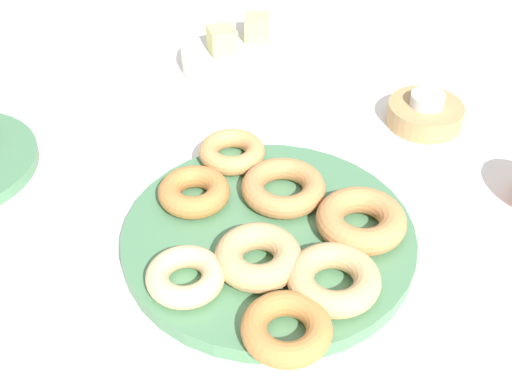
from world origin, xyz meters
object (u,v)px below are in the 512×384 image
object	(u,v)px
candle_holder	(425,114)
fruit_bowl	(242,56)
donut_3	(286,328)
donut_7	(361,220)
donut_4	(334,279)
donut_1	(258,257)
donut_2	(283,187)
melon_chunk_left	(222,40)
donut_6	(194,192)
melon_chunk_right	(257,27)
donut_5	(232,152)
donut_plate	(269,237)
donut_0	(185,276)
tealight	(428,100)

from	to	relation	value
candle_holder	fruit_bowl	size ratio (longest dim) A/B	0.55
donut_3	donut_7	bearing A→B (deg)	33.61
donut_4	donut_1	bearing A→B (deg)	132.40
donut_2	candle_holder	xyz separation A→B (m)	(0.24, 0.07, -0.02)
donut_1	fruit_bowl	world-z (taller)	donut_1
donut_1	melon_chunk_left	xyz separation A→B (m)	(0.13, 0.39, 0.02)
donut_3	fruit_bowl	world-z (taller)	donut_3
donut_4	donut_6	world-z (taller)	donut_4
donut_4	donut_7	bearing A→B (deg)	40.74
donut_1	melon_chunk_right	bearing A→B (deg)	64.29
donut_2	melon_chunk_right	distance (m)	0.34
donut_3	donut_5	distance (m)	0.26
donut_2	melon_chunk_right	world-z (taller)	melon_chunk_right
donut_plate	donut_0	world-z (taller)	donut_0
donut_3	donut_0	bearing A→B (deg)	120.73
donut_5	donut_6	bearing A→B (deg)	-143.53
donut_2	donut_3	world-z (taller)	donut_2
donut_1	candle_holder	distance (m)	0.35
candle_holder	melon_chunk_right	world-z (taller)	melon_chunk_right
melon_chunk_right	melon_chunk_left	bearing A→B (deg)	-167.91
donut_plate	donut_1	size ratio (longest dim) A/B	3.58
donut_7	melon_chunk_right	distance (m)	0.41
donut_2	donut_5	xyz separation A→B (m)	(-0.02, 0.08, -0.00)
fruit_bowl	donut_plate	bearing A→B (deg)	-110.61
donut_0	donut_1	size ratio (longest dim) A/B	0.88
donut_5	fruit_bowl	world-z (taller)	donut_5
donut_5	donut_7	world-z (taller)	donut_7
candle_holder	donut_1	bearing A→B (deg)	-154.02
donut_5	candle_holder	size ratio (longest dim) A/B	0.80
donut_6	candle_holder	bearing A→B (deg)	5.78
donut_0	tealight	xyz separation A→B (m)	(0.38, 0.14, 0.01)
donut_1	candle_holder	world-z (taller)	donut_1
donut_plate	donut_3	world-z (taller)	donut_3
donut_4	donut_7	distance (m)	0.09
donut_6	candle_holder	size ratio (longest dim) A/B	0.81
donut_3	tealight	xyz separation A→B (m)	(0.33, 0.24, 0.01)
donut_2	melon_chunk_left	distance (m)	0.31
donut_1	donut_3	world-z (taller)	donut_1
donut_1	melon_chunk_right	distance (m)	0.45
donut_3	melon_chunk_left	xyz separation A→B (m)	(0.15, 0.47, 0.02)
candle_holder	tealight	xyz separation A→B (m)	(0.00, 0.00, 0.02)
donut_6	melon_chunk_left	bearing A→B (deg)	60.82
tealight	fruit_bowl	size ratio (longest dim) A/B	0.25
donut_plate	melon_chunk_left	bearing A→B (deg)	73.94
donut_5	tealight	distance (m)	0.26
donut_5	candle_holder	world-z (taller)	donut_5
donut_1	candle_holder	xyz separation A→B (m)	(0.31, 0.15, -0.02)
donut_4	candle_holder	size ratio (longest dim) A/B	0.92
melon_chunk_right	fruit_bowl	bearing A→B (deg)	-156.80
donut_0	donut_2	bearing A→B (deg)	27.65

